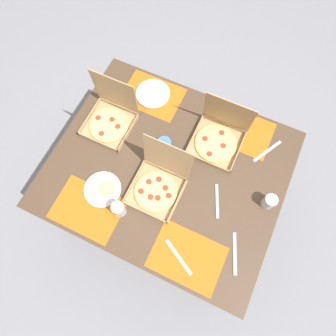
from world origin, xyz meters
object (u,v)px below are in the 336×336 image
cup_clear_right (269,202)px  pizza_box_corner_right (158,184)px  pizza_box_center (218,137)px  pizza_box_corner_left (110,118)px  cup_dark (164,146)px  cup_clear_left (119,209)px  plate_middle (153,94)px  plate_near_left (103,189)px

cup_clear_right → pizza_box_corner_right: bearing=-164.1°
pizza_box_center → pizza_box_corner_left: 0.64m
pizza_box_center → cup_dark: bearing=-144.3°
pizza_box_center → cup_clear_left: pizza_box_center is taller
plate_middle → plate_near_left: size_ratio=1.03×
cup_clear_left → pizza_box_center: bearing=62.6°
pizza_box_corner_right → cup_dark: size_ratio=2.96×
pizza_box_center → plate_near_left: (-0.45, -0.54, -0.04)m
plate_middle → cup_clear_left: size_ratio=2.05×
pizza_box_corner_right → pizza_box_center: size_ratio=0.97×
cup_clear_right → pizza_box_center: bearing=148.3°
pizza_box_corner_left → plate_near_left: pizza_box_corner_left is taller
cup_dark → cup_clear_left: cup_clear_left is taller
pizza_box_center → pizza_box_corner_left: size_ratio=1.02×
pizza_box_corner_left → cup_clear_right: 1.00m
plate_near_left → cup_clear_right: bearing=20.1°
cup_clear_left → cup_clear_right: (0.70, 0.37, -0.01)m
pizza_box_corner_right → plate_near_left: bearing=-151.5°
pizza_box_corner_right → cup_clear_right: 0.59m
cup_dark → pizza_box_corner_right: bearing=-73.6°
cup_clear_left → plate_middle: bearing=102.6°
pizza_box_corner_right → plate_near_left: 0.30m
pizza_box_corner_left → cup_clear_left: bearing=-56.4°
plate_middle → cup_dark: size_ratio=2.08×
pizza_box_center → plate_middle: bearing=165.4°
pizza_box_corner_left → cup_clear_left: size_ratio=2.94×
pizza_box_center → cup_clear_left: bearing=-117.4°
pizza_box_corner_right → cup_clear_right: bearing=15.9°
pizza_box_corner_left → cup_dark: (0.36, -0.03, 0.00)m
pizza_box_center → plate_near_left: size_ratio=1.51×
pizza_box_corner_left → pizza_box_center: bearing=13.9°
cup_dark → cup_clear_right: (0.64, -0.05, -0.01)m
pizza_box_corner_right → plate_near_left: (-0.26, -0.14, -0.04)m
pizza_box_corner_right → plate_near_left: pizza_box_corner_right is taller
pizza_box_corner_right → cup_clear_left: bearing=-120.6°
cup_clear_right → pizza_box_corner_left: bearing=175.2°
pizza_box_corner_left → cup_clear_right: (1.00, -0.08, -0.00)m
pizza_box_center → cup_clear_right: (0.38, -0.24, -0.00)m
cup_dark → pizza_box_corner_left: bearing=175.2°
pizza_box_center → plate_near_left: pizza_box_center is taller
cup_clear_left → pizza_box_corner_right: bearing=59.4°
cup_clear_left → cup_clear_right: bearing=28.1°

